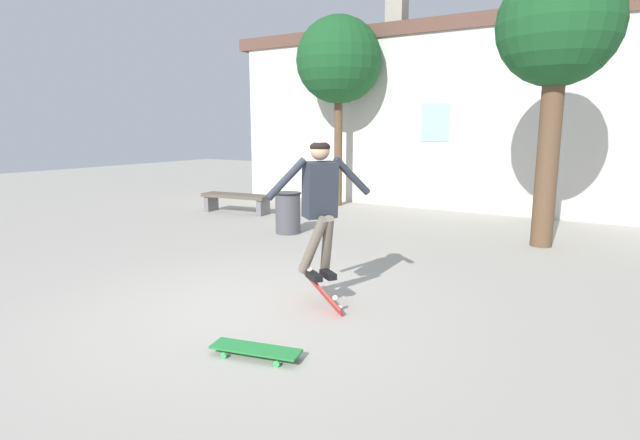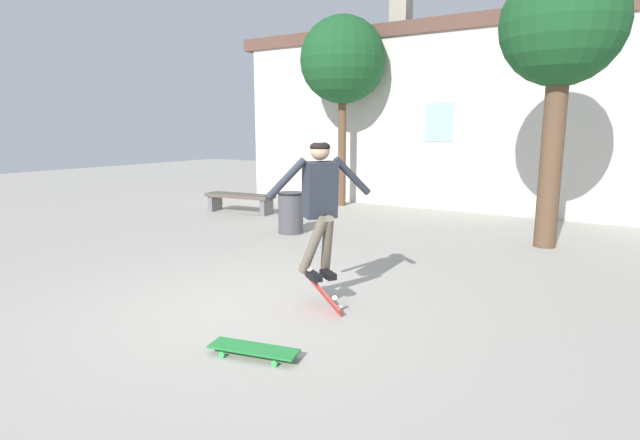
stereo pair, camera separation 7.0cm
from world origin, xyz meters
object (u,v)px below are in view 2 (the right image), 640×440
(skateboard_flipping, at_px, (321,290))
(skater, at_px, (320,197))
(tree_right, at_px, (562,31))
(tree_left, at_px, (343,61))
(park_bench, at_px, (240,199))
(trash_bin, at_px, (291,212))
(skateboard_resting, at_px, (254,349))

(skateboard_flipping, bearing_deg, skater, 150.26)
(tree_right, bearing_deg, tree_left, 157.27)
(tree_right, height_order, skater, tree_right)
(park_bench, xyz_separation_m, trash_bin, (2.36, -1.27, 0.09))
(tree_right, relative_size, park_bench, 2.59)
(tree_left, bearing_deg, skater, -62.16)
(tree_right, bearing_deg, skater, -111.15)
(park_bench, bearing_deg, skater, -47.32)
(park_bench, bearing_deg, skateboard_flipping, -47.47)
(park_bench, xyz_separation_m, skater, (4.91, -4.28, 0.90))
(tree_right, bearing_deg, skateboard_flipping, -110.14)
(skater, bearing_deg, skateboard_resting, -47.00)
(tree_right, height_order, park_bench, tree_right)
(park_bench, relative_size, trash_bin, 2.23)
(trash_bin, bearing_deg, skateboard_resting, -58.08)
(tree_left, bearing_deg, skateboard_flipping, -62.02)
(trash_bin, xyz_separation_m, skater, (2.55, -3.02, 0.81))
(tree_left, distance_m, skateboard_resting, 9.42)
(tree_right, height_order, trash_bin, tree_right)
(trash_bin, bearing_deg, skater, -49.78)
(tree_left, relative_size, skateboard_flipping, 6.52)
(trash_bin, distance_m, skateboard_flipping, 4.06)
(tree_left, height_order, park_bench, tree_left)
(skateboard_flipping, relative_size, skateboard_resting, 0.86)
(tree_right, relative_size, skateboard_flipping, 6.29)
(tree_left, distance_m, skater, 7.76)
(park_bench, distance_m, skateboard_flipping, 6.62)
(trash_bin, xyz_separation_m, skateboard_flipping, (2.61, -3.09, -0.21))
(skater, xyz_separation_m, skateboard_resting, (0.20, -1.40, -1.15))
(tree_right, height_order, skateboard_flipping, tree_right)
(tree_left, relative_size, park_bench, 2.68)
(tree_left, bearing_deg, skateboard_resting, -65.29)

